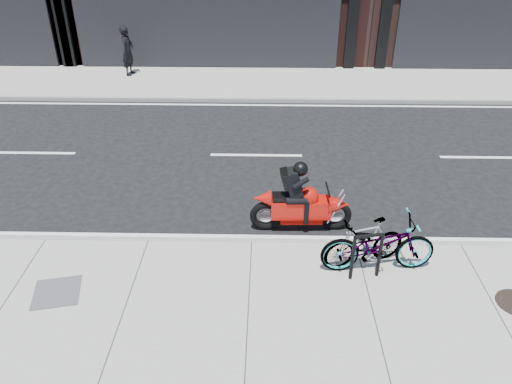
{
  "coord_description": "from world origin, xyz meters",
  "views": [
    {
      "loc": [
        0.26,
        -9.75,
        5.86
      ],
      "look_at": [
        0.07,
        -1.4,
        0.9
      ],
      "focal_mm": 35.0,
      "sensor_mm": 36.0,
      "label": 1
    }
  ],
  "objects_px": {
    "bicycle_front": "(378,244)",
    "pedestrian": "(128,51)",
    "bicycle_rear": "(364,243)",
    "motorcycle": "(306,203)",
    "bike_rack": "(367,252)",
    "utility_grate": "(57,292)"
  },
  "relations": [
    {
      "from": "bicycle_front",
      "to": "pedestrian",
      "type": "distance_m",
      "value": 13.19
    },
    {
      "from": "motorcycle",
      "to": "utility_grate",
      "type": "relative_size",
      "value": 2.75
    },
    {
      "from": "bike_rack",
      "to": "bicycle_rear",
      "type": "relative_size",
      "value": 0.59
    },
    {
      "from": "bike_rack",
      "to": "bicycle_front",
      "type": "distance_m",
      "value": 0.34
    },
    {
      "from": "bicycle_rear",
      "to": "motorcycle",
      "type": "relative_size",
      "value": 0.75
    },
    {
      "from": "motorcycle",
      "to": "bicycle_front",
      "type": "bearing_deg",
      "value": -51.88
    },
    {
      "from": "pedestrian",
      "to": "motorcycle",
      "type": "bearing_deg",
      "value": -139.99
    },
    {
      "from": "bicycle_front",
      "to": "bicycle_rear",
      "type": "distance_m",
      "value": 0.25
    },
    {
      "from": "pedestrian",
      "to": "utility_grate",
      "type": "distance_m",
      "value": 12.04
    },
    {
      "from": "bike_rack",
      "to": "motorcycle",
      "type": "distance_m",
      "value": 1.88
    },
    {
      "from": "bike_rack",
      "to": "motorcycle",
      "type": "xyz_separation_m",
      "value": [
        -0.93,
        1.63,
        -0.04
      ]
    },
    {
      "from": "bicycle_front",
      "to": "utility_grate",
      "type": "bearing_deg",
      "value": 93.26
    },
    {
      "from": "utility_grate",
      "to": "bicycle_rear",
      "type": "bearing_deg",
      "value": 9.69
    },
    {
      "from": "bike_rack",
      "to": "pedestrian",
      "type": "xyz_separation_m",
      "value": [
        -6.82,
        11.37,
        0.34
      ]
    },
    {
      "from": "bike_rack",
      "to": "utility_grate",
      "type": "distance_m",
      "value": 5.27
    },
    {
      "from": "bicycle_front",
      "to": "motorcycle",
      "type": "bearing_deg",
      "value": 35.19
    },
    {
      "from": "bicycle_front",
      "to": "bicycle_rear",
      "type": "xyz_separation_m",
      "value": [
        -0.21,
        0.13,
        -0.06
      ]
    },
    {
      "from": "bike_rack",
      "to": "bicycle_front",
      "type": "bearing_deg",
      "value": 45.27
    },
    {
      "from": "bike_rack",
      "to": "motorcycle",
      "type": "bearing_deg",
      "value": 119.67
    },
    {
      "from": "bicycle_front",
      "to": "motorcycle",
      "type": "relative_size",
      "value": 0.97
    },
    {
      "from": "bicycle_rear",
      "to": "motorcycle",
      "type": "bearing_deg",
      "value": -161.48
    },
    {
      "from": "bicycle_rear",
      "to": "utility_grate",
      "type": "xyz_separation_m",
      "value": [
        -5.25,
        -0.9,
        -0.46
      ]
    }
  ]
}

